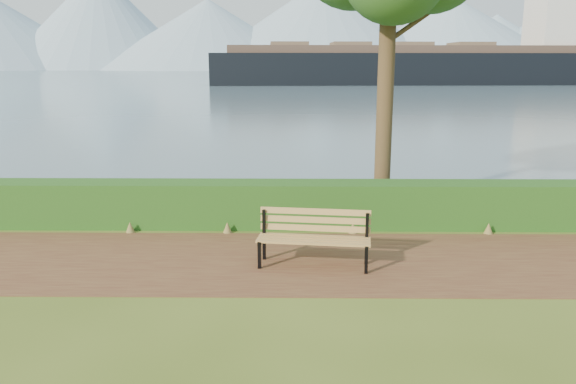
{
  "coord_description": "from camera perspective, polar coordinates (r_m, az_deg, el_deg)",
  "views": [
    {
      "loc": [
        0.35,
        -9.52,
        3.54
      ],
      "look_at": [
        0.22,
        1.2,
        1.1
      ],
      "focal_mm": 35.0,
      "sensor_mm": 36.0,
      "label": 1
    }
  ],
  "objects": [
    {
      "name": "water",
      "position": [
        269.55,
        0.63,
        12.05
      ],
      "size": [
        700.0,
        510.0,
        0.0
      ],
      "primitive_type": "cube",
      "color": "#435C6C",
      "rests_on": "ground"
    },
    {
      "name": "path",
      "position": [
        10.44,
        -1.26,
        -6.97
      ],
      "size": [
        40.0,
        3.4,
        0.01
      ],
      "primitive_type": "cube",
      "color": "#51281C",
      "rests_on": "ground"
    },
    {
      "name": "bench",
      "position": [
        10.08,
        2.68,
        -4.27
      ],
      "size": [
        2.06,
        0.83,
        1.0
      ],
      "rotation": [
        0.0,
        0.0,
        -0.12
      ],
      "color": "black",
      "rests_on": "ground"
    },
    {
      "name": "ground",
      "position": [
        10.16,
        -1.31,
        -7.56
      ],
      "size": [
        140.0,
        140.0,
        0.0
      ],
      "primitive_type": "plane",
      "color": "#405317",
      "rests_on": "ground"
    },
    {
      "name": "hedge",
      "position": [
        12.5,
        -0.92,
        -1.26
      ],
      "size": [
        32.0,
        0.85,
        1.0
      ],
      "primitive_type": "cube",
      "color": "#184413",
      "rests_on": "ground"
    },
    {
      "name": "mountains",
      "position": [
        416.38,
        -0.65,
        16.13
      ],
      "size": [
        585.0,
        190.0,
        70.0
      ],
      "color": "#849EB0",
      "rests_on": "ground"
    },
    {
      "name": "cargo_ship",
      "position": [
        107.93,
        15.08,
        12.34
      ],
      "size": [
        77.27,
        16.51,
        23.28
      ],
      "rotation": [
        0.0,
        0.0,
        0.06
      ],
      "color": "black",
      "rests_on": "ground"
    }
  ]
}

